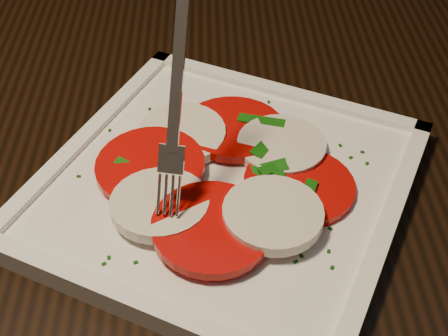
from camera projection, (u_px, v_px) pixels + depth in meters
name	position (u px, v px, depth m)	size (l,w,h in m)	color
table	(247.00, 278.00, 0.60)	(1.29, 0.94, 0.75)	black
plate	(224.00, 187.00, 0.54)	(0.30, 0.30, 0.01)	white
caprese_salad	(224.00, 173.00, 0.53)	(0.25, 0.23, 0.02)	#C40405
fork	(180.00, 89.00, 0.47)	(0.04, 0.10, 0.16)	white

